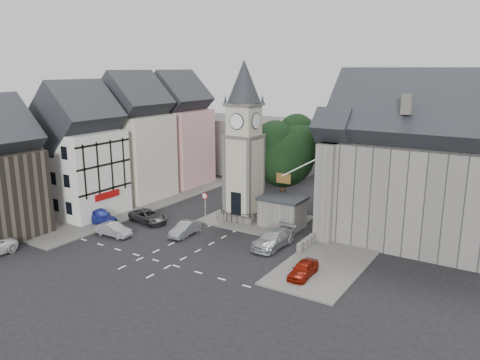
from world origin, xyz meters
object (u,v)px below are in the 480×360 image
Objects in this scene: pedestrian at (316,222)px; stone_shelter at (282,212)px; car_east_red at (303,269)px; clock_tower at (244,142)px; car_west_blue at (99,216)px.

stone_shelter is at bearing -19.38° from pedestrian.
car_east_red is 2.33× the size of pedestrian.
car_east_red is (11.41, -9.86, -7.51)m from clock_tower.
pedestrian is at bearing -52.66° from car_west_blue.
pedestrian reaches higher than car_east_red.
car_west_blue is at bearing -10.31° from pedestrian.
clock_tower reaches higher than car_west_blue.
pedestrian is (3.20, 1.04, -0.78)m from stone_shelter.
car_west_blue is at bearing -140.66° from clock_tower.
stone_shelter is 1.20× the size of car_east_red.
clock_tower reaches higher than pedestrian.
car_east_red is (6.61, -9.37, -0.94)m from stone_shelter.
clock_tower is at bearing -40.41° from car_west_blue.
car_west_blue is 22.91m from car_east_red.
car_east_red is at bearing -54.81° from stone_shelter.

